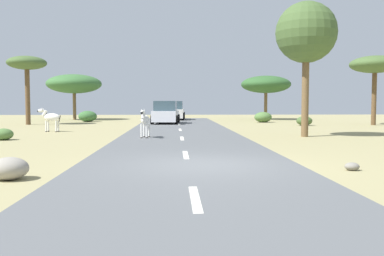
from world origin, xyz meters
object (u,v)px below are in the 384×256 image
at_px(tree_6, 74,84).
at_px(bush_0, 263,117).
at_px(car_0, 166,113).
at_px(bush_1, 304,121).
at_px(zebra_2, 51,118).
at_px(tree_7, 266,85).
at_px(bush_3, 88,116).
at_px(tree_5, 27,65).
at_px(rock_0, 9,168).
at_px(bush_2, 3,134).
at_px(tree_3, 375,65).
at_px(zebra_0, 145,120).
at_px(car_1, 174,111).
at_px(tree_4, 306,33).
at_px(rock_2, 352,166).

relative_size(tree_6, bush_0, 3.55).
bearing_deg(car_0, bush_1, -10.41).
xyz_separation_m(zebra_2, bush_1, (16.53, 5.68, -0.48)).
bearing_deg(tree_7, bush_3, -166.92).
distance_m(tree_5, rock_0, 24.44).
height_order(zebra_2, bush_0, zebra_2).
bearing_deg(tree_6, bush_2, -85.12).
height_order(tree_5, rock_0, tree_5).
distance_m(zebra_2, bush_2, 5.29).
bearing_deg(bush_1, rock_0, -122.22).
height_order(car_0, tree_3, tree_3).
distance_m(tree_5, bush_2, 14.11).
bearing_deg(tree_7, bush_0, -104.41).
height_order(car_0, bush_1, car_0).
bearing_deg(tree_5, tree_3, -3.76).
xyz_separation_m(zebra_0, tree_6, (-8.17, 21.13, 2.56)).
height_order(car_1, bush_3, car_1).
distance_m(tree_4, tree_7, 20.19).
bearing_deg(tree_3, tree_6, 157.21).
bearing_deg(bush_1, tree_6, 150.71).
bearing_deg(car_1, car_0, -92.62).
height_order(zebra_2, rock_0, zebra_2).
height_order(zebra_0, tree_5, tree_5).
distance_m(zebra_0, bush_3, 18.07).
bearing_deg(tree_6, zebra_2, -81.47).
bearing_deg(car_1, tree_4, -68.83).
bearing_deg(zebra_2, rock_2, -128.32).
relative_size(car_1, bush_3, 2.79).
bearing_deg(tree_5, tree_4, -34.03).
distance_m(zebra_0, tree_5, 16.30).
height_order(tree_5, tree_7, tree_5).
height_order(tree_4, rock_0, tree_4).
bearing_deg(car_1, tree_5, -143.56).
bearing_deg(bush_2, bush_3, 89.23).
relative_size(tree_4, rock_2, 17.77).
distance_m(tree_3, bush_0, 9.42).
bearing_deg(car_0, tree_6, 141.35).
bearing_deg(tree_7, bush_1, -86.75).
height_order(car_1, bush_2, car_1).
relative_size(tree_5, rock_0, 6.07).
height_order(car_1, rock_2, car_1).
relative_size(car_1, tree_3, 0.86).
bearing_deg(zebra_2, tree_3, -61.87).
xyz_separation_m(tree_6, bush_0, (16.98, -5.79, -2.98)).
bearing_deg(zebra_0, rock_0, 84.16).
relative_size(car_0, tree_6, 0.86).
bearing_deg(car_0, tree_4, -56.10).
relative_size(tree_7, bush_3, 3.02).
distance_m(bush_0, rock_2, 24.87).
xyz_separation_m(car_1, tree_7, (8.88, 0.79, 2.54)).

